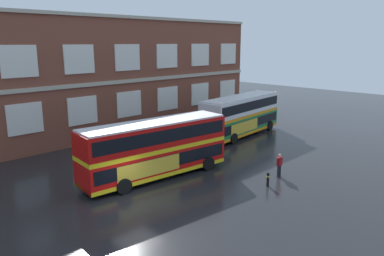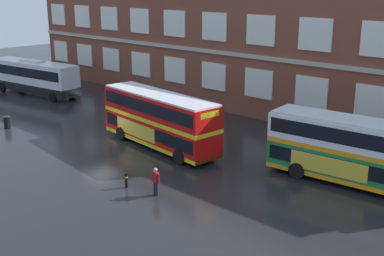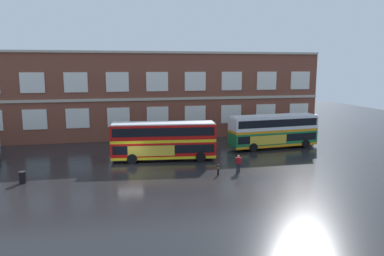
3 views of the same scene
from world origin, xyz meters
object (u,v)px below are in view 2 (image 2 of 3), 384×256
at_px(double_decker_middle, 358,152).
at_px(safety_bollard_west, 126,180).
at_px(touring_coach, 34,77).
at_px(waiting_passenger, 156,180).
at_px(double_decker_near, 159,119).
at_px(station_litter_bin, 7,122).

height_order(double_decker_middle, safety_bollard_west, double_decker_middle).
bearing_deg(touring_coach, waiting_passenger, -17.43).
xyz_separation_m(waiting_passenger, safety_bollard_west, (-2.11, -0.45, -0.44)).
xyz_separation_m(double_decker_near, waiting_passenger, (6.26, -6.22, -1.22)).
bearing_deg(safety_bollard_west, touring_coach, 160.49).
bearing_deg(double_decker_middle, double_decker_near, -167.32).
bearing_deg(double_decker_near, safety_bollard_west, -58.10).
distance_m(double_decker_near, touring_coach, 23.44).
distance_m(waiting_passenger, station_litter_bin, 19.30).
xyz_separation_m(double_decker_near, station_litter_bin, (-13.03, -5.45, -1.63)).
relative_size(double_decker_near, waiting_passenger, 6.59).
relative_size(station_litter_bin, safety_bollard_west, 1.08).
bearing_deg(double_decker_middle, station_litter_bin, -162.36).
xyz_separation_m(touring_coach, waiting_passenger, (29.50, -9.26, -0.98)).
height_order(touring_coach, station_litter_bin, touring_coach).
xyz_separation_m(double_decker_middle, waiting_passenger, (-7.76, -9.38, -1.22)).
bearing_deg(double_decker_near, double_decker_middle, 12.68).
distance_m(double_decker_middle, station_litter_bin, 28.43).
bearing_deg(station_litter_bin, double_decker_near, 22.69).
bearing_deg(safety_bollard_west, station_litter_bin, 175.93).
height_order(double_decker_near, waiting_passenger, double_decker_near).
bearing_deg(waiting_passenger, double_decker_middle, 50.38).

